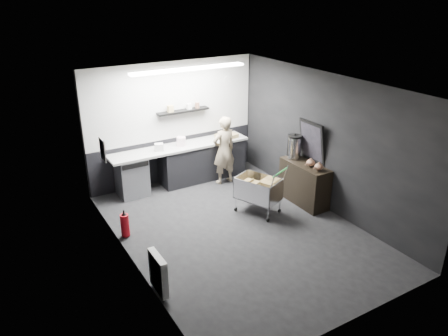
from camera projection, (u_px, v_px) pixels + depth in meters
floor at (238, 230)px, 8.05m from camera, size 5.50×5.50×0.00m
ceiling at (240, 85)px, 7.00m from camera, size 5.50×5.50×0.00m
wall_back at (173, 123)px, 9.70m from camera, size 5.50×0.00×5.50m
wall_front at (359, 236)px, 5.34m from camera, size 5.50×0.00×5.50m
wall_left at (127, 188)px, 6.59m from camera, size 0.00×5.50×5.50m
wall_right at (326, 143)px, 8.46m from camera, size 0.00×5.50×5.50m
kitchen_wall_panel at (172, 101)px, 9.49m from camera, size 3.95×0.02×1.70m
dado_panel at (175, 158)px, 10.02m from camera, size 3.95×0.02×1.00m
floating_shelf at (183, 111)px, 9.59m from camera, size 1.20×0.22×0.04m
wall_clock at (228, 80)px, 10.02m from camera, size 0.20×0.03×0.20m
poster at (103, 150)px, 7.55m from camera, size 0.02×0.30×0.40m
poster_red_band at (102, 146)px, 7.52m from camera, size 0.02×0.22×0.10m
radiator at (158, 273)px, 6.29m from camera, size 0.10×0.50×0.60m
ceiling_strip at (189, 69)px, 8.47m from camera, size 2.40×0.20×0.04m
prep_counter at (186, 163)px, 9.85m from camera, size 3.20×0.61×0.90m
person at (224, 150)px, 9.71m from camera, size 0.59×0.41×1.56m
shopping_cart at (258, 190)px, 8.53m from camera, size 0.86×1.10×0.99m
sideboard at (304, 177)px, 8.91m from camera, size 0.49×1.14×1.72m
fire_extinguisher at (125, 224)px, 7.77m from camera, size 0.15×0.15×0.51m
cardboard_box at (227, 136)px, 10.11m from camera, size 0.51×0.42×0.09m
pink_tub at (181, 141)px, 9.59m from camera, size 0.20×0.20×0.20m
white_container at (159, 147)px, 9.30m from camera, size 0.21×0.18×0.16m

